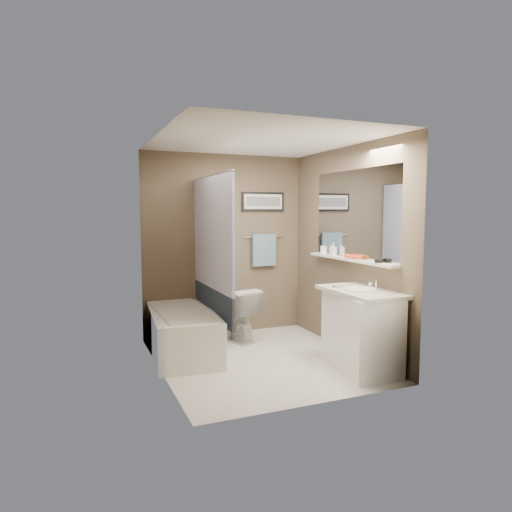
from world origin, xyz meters
name	(u,v)px	position (x,y,z in m)	size (l,w,h in m)	color
ground	(261,360)	(0.00, 0.00, 0.00)	(2.50, 2.50, 0.00)	silver
ceiling	(261,142)	(0.00, 0.00, 2.38)	(2.20, 2.50, 0.04)	white
wall_back	(225,245)	(0.00, 1.23, 1.20)	(2.20, 0.04, 2.40)	brown
wall_front	(319,265)	(0.00, -1.23, 1.20)	(2.20, 0.04, 2.40)	brown
wall_left	(162,256)	(-1.08, 0.00, 1.20)	(0.04, 2.50, 2.40)	brown
wall_right	(346,250)	(1.08, 0.00, 1.20)	(0.04, 2.50, 2.40)	brown
tile_surround	(152,270)	(-1.09, 0.50, 1.00)	(0.02, 1.55, 2.00)	tan
curtain_rod	(212,176)	(-0.40, 0.50, 2.05)	(0.02, 0.02, 1.55)	silver
curtain_upper	(212,233)	(-0.40, 0.50, 1.40)	(0.03, 1.45, 1.28)	white
curtain_lower	(213,303)	(-0.40, 0.50, 0.58)	(0.03, 1.45, 0.36)	#233042
mirror	(354,214)	(1.09, -0.15, 1.62)	(0.02, 1.60, 1.00)	silver
shelf	(349,259)	(1.04, -0.15, 1.10)	(0.12, 1.60, 0.03)	silver
towel_bar	(263,237)	(0.55, 1.22, 1.30)	(0.02, 0.02, 0.60)	silver
towel	(264,250)	(0.55, 1.20, 1.12)	(0.34, 0.05, 0.44)	#8BBACA
art_frame	(263,202)	(0.55, 1.23, 1.78)	(0.62, 0.03, 0.26)	black
art_mat	(263,202)	(0.55, 1.22, 1.78)	(0.56, 0.00, 0.20)	white
art_image	(263,202)	(0.55, 1.22, 1.78)	(0.50, 0.00, 0.13)	#595959
door	(373,285)	(0.55, -1.24, 1.00)	(0.80, 0.02, 2.00)	silver
door_handle	(338,286)	(0.22, -1.19, 1.00)	(0.02, 0.02, 0.10)	silver
bathtub	(182,332)	(-0.75, 0.58, 0.25)	(0.70, 1.50, 0.50)	white
tub_rim	(182,311)	(-0.75, 0.58, 0.50)	(0.56, 1.36, 0.02)	silver
toilet	(236,314)	(0.02, 0.87, 0.34)	(0.38, 0.67, 0.68)	silver
vanity	(361,331)	(0.85, -0.66, 0.40)	(0.50, 0.90, 0.80)	white
countertop	(361,292)	(0.84, -0.66, 0.82)	(0.54, 0.96, 0.04)	beige
sink_basin	(360,289)	(0.83, -0.66, 0.85)	(0.34, 0.34, 0.01)	white
faucet_spout	(376,284)	(1.03, -0.66, 0.89)	(0.02, 0.02, 0.10)	white
faucet_knob	(370,284)	(1.03, -0.56, 0.87)	(0.05, 0.05, 0.05)	white
candle_bowl_near	(379,261)	(1.04, -0.68, 1.14)	(0.09, 0.09, 0.04)	black
hair_brush_front	(355,257)	(1.04, -0.25, 1.14)	(0.04, 0.04, 0.22)	#CB481C
hair_brush_back	(351,256)	(1.04, -0.17, 1.14)	(0.04, 0.04, 0.22)	red
pink_comb	(341,256)	(1.04, 0.02, 1.12)	(0.03, 0.16, 0.01)	pink
glass_jar	(324,250)	(1.04, 0.42, 1.17)	(0.08, 0.08, 0.10)	white
soap_bottle	(333,249)	(1.04, 0.20, 1.19)	(0.07, 0.07, 0.15)	#999999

